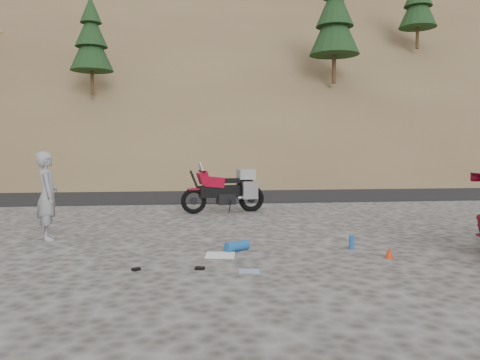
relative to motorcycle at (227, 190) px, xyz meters
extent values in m
plane|color=#3F3C3A|center=(-1.51, -3.68, -0.59)|extent=(140.00, 140.00, 0.00)
cube|color=black|center=(-1.51, 5.32, -0.59)|extent=(120.00, 7.00, 0.05)
cube|color=brown|center=(0.49, 26.32, 7.41)|extent=(110.00, 51.90, 46.72)
cube|color=brown|center=(0.49, 26.32, 7.71)|extent=(110.00, 43.28, 36.46)
cube|color=brown|center=(0.49, 46.32, 13.41)|extent=(120.00, 40.00, 30.00)
cylinder|color=#392215|center=(-5.51, 10.32, 4.30)|extent=(0.17, 0.17, 1.40)
cone|color=black|center=(-5.51, 10.32, 5.85)|extent=(2.00, 2.00, 2.25)
cone|color=black|center=(-5.51, 10.32, 6.70)|extent=(1.50, 1.50, 1.76)
cone|color=black|center=(-5.51, 10.32, 7.55)|extent=(1.00, 1.00, 1.26)
cylinder|color=#392215|center=(6.49, 11.32, 5.35)|extent=(0.22, 0.22, 1.82)
cone|color=black|center=(6.49, 11.32, 7.36)|extent=(2.60, 2.60, 2.92)
cone|color=black|center=(6.49, 11.32, 8.47)|extent=(1.95, 1.95, 2.28)
cylinder|color=#392215|center=(12.49, 14.32, 7.73)|extent=(0.18, 0.18, 1.54)
cone|color=black|center=(12.49, 14.32, 9.43)|extent=(2.20, 2.20, 2.48)
torus|color=black|center=(-0.91, -0.20, -0.25)|extent=(0.70, 0.27, 0.69)
cylinder|color=black|center=(-0.91, -0.20, -0.25)|extent=(0.22, 0.11, 0.21)
torus|color=black|center=(0.68, 0.15, -0.25)|extent=(0.75, 0.30, 0.73)
cylinder|color=black|center=(0.68, 0.15, -0.25)|extent=(0.24, 0.13, 0.23)
cylinder|color=black|center=(-0.83, -0.18, 0.14)|extent=(0.40, 0.15, 0.85)
cylinder|color=black|center=(-0.68, -0.15, 0.54)|extent=(0.19, 0.64, 0.05)
cube|color=black|center=(-0.14, -0.03, -0.02)|extent=(1.28, 0.52, 0.31)
cube|color=black|center=(-0.04, -0.01, -0.23)|extent=(0.53, 0.41, 0.29)
cube|color=maroon|center=(-0.38, -0.08, 0.24)|extent=(0.60, 0.43, 0.33)
cube|color=maroon|center=(-0.65, -0.14, 0.37)|extent=(0.39, 0.42, 0.37)
cube|color=silver|center=(-0.72, -0.16, 0.64)|extent=(0.19, 0.33, 0.27)
cube|color=black|center=(0.12, 0.03, 0.27)|extent=(0.61, 0.35, 0.13)
cube|color=black|center=(0.50, 0.11, 0.22)|extent=(0.40, 0.26, 0.10)
cube|color=#AAAAAF|center=(0.60, -0.14, 0.01)|extent=(0.44, 0.21, 0.47)
cube|color=#AAAAAF|center=(0.49, 0.39, 0.01)|extent=(0.44, 0.21, 0.47)
cube|color=gray|center=(0.52, 0.12, 0.43)|extent=(0.51, 0.44, 0.27)
cube|color=maroon|center=(-0.91, -0.20, 0.07)|extent=(0.33, 0.19, 0.04)
cylinder|color=black|center=(0.05, -0.18, -0.41)|extent=(0.07, 0.22, 0.38)
cylinder|color=#AAAAAF|center=(0.51, -0.04, -0.17)|extent=(0.49, 0.20, 0.14)
imported|color=gray|center=(-3.72, -3.31, -0.59)|extent=(0.57, 0.71, 1.70)
cube|color=white|center=(-0.53, -4.98, -0.59)|extent=(0.53, 0.48, 0.02)
cylinder|color=#195398|center=(-0.22, -4.68, -0.51)|extent=(0.46, 0.36, 0.17)
cylinder|color=#195398|center=(1.78, -4.77, -0.48)|extent=(0.09, 0.09, 0.24)
cone|color=#BE310C|center=(2.15, -5.47, -0.51)|extent=(0.16, 0.16, 0.18)
cube|color=black|center=(-0.88, -5.82, -0.58)|extent=(0.15, 0.13, 0.04)
cube|color=black|center=(-1.80, -5.77, -0.58)|extent=(0.14, 0.14, 0.04)
cube|color=#7F98C4|center=(-0.19, -6.01, -0.59)|extent=(0.31, 0.23, 0.01)
camera|label=1|loc=(-1.04, -12.54, 1.20)|focal=35.00mm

